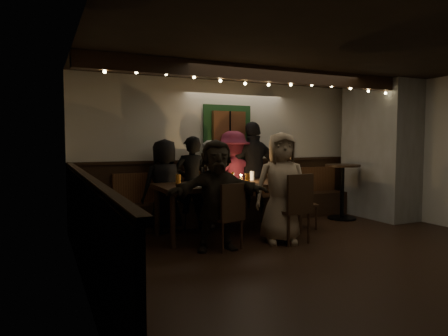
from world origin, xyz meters
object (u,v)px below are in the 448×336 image
chair_end (299,200)px  person_c (209,184)px  dining_table (229,187)px  person_b (192,183)px  person_e (254,172)px  high_top (342,185)px  person_a (165,185)px  person_d (233,177)px  chair_near_right (295,204)px  chair_near_left (228,212)px  person_f (217,195)px  person_g (281,188)px

chair_end → person_c: (-1.34, 0.79, 0.26)m
dining_table → person_b: person_b is taller
dining_table → person_e: (0.83, 0.70, 0.17)m
person_b → high_top: bearing=-176.5°
person_a → person_d: 1.31m
high_top → person_b: person_b is taller
person_d → person_e: (0.39, -0.07, 0.09)m
high_top → person_b: 2.93m
chair_near_right → person_e: bearing=82.1°
high_top → person_e: size_ratio=0.57×
high_top → person_a: (-3.36, 0.44, 0.10)m
chair_end → chair_near_left: bearing=-156.9°
chair_near_right → person_b: size_ratio=0.65×
person_e → chair_near_right: bearing=85.2°
person_b → person_d: bearing=-158.7°
chair_near_left → chair_end: bearing=23.1°
person_b → person_e: person_e is taller
dining_table → person_b: (-0.40, 0.63, 0.03)m
dining_table → chair_end: size_ratio=2.64×
person_e → person_c: bearing=3.4°
person_c → person_f: person_f is taller
high_top → person_e: 1.75m
person_g → high_top: bearing=44.9°
person_c → person_a: bearing=-22.3°
person_c → person_e: size_ratio=0.81×
person_g → person_d: bearing=109.3°
chair_near_right → chair_end: chair_near_right is taller
person_c → person_e: person_e is taller
chair_near_left → person_e: size_ratio=0.50×
person_e → person_a: bearing=3.9°
chair_near_right → chair_end: size_ratio=1.17×
person_b → person_f: person_b is taller
dining_table → chair_near_right: size_ratio=2.26×
person_d → person_g: bearing=84.7°
chair_end → person_d: (-0.83, 0.87, 0.34)m
chair_near_right → chair_near_left: bearing=173.6°
high_top → person_d: 2.13m
person_g → person_c: bearing=128.2°
chair_near_right → person_f: (-1.16, 0.18, 0.18)m
chair_near_right → person_g: person_g is taller
chair_near_left → chair_end: 1.83m
person_b → person_d: (0.85, 0.15, 0.05)m
high_top → person_g: bearing=-153.6°
person_a → person_f: (0.31, -1.43, -0.00)m
chair_near_left → person_f: bearing=157.1°
high_top → person_a: person_a is taller
chair_near_right → person_f: person_f is taller
person_b → person_f: (-0.15, -1.37, -0.03)m
dining_table → chair_end: bearing=-4.0°
chair_end → person_b: (-1.68, 0.72, 0.29)m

